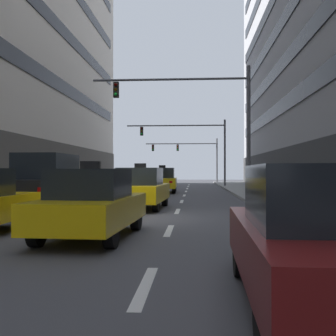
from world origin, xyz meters
name	(u,v)px	position (x,y,z in m)	size (l,w,h in m)	color
ground_plane	(128,217)	(0.00, 0.00, 0.00)	(120.00, 120.00, 0.00)	#424247
sidewalk_right	(334,216)	(6.62, 0.00, 0.07)	(3.95, 80.00, 0.14)	gray
lane_stripe_l1_s3	(50,229)	(-1.55, -3.00, 0.00)	(0.16, 2.00, 0.01)	silver
lane_stripe_l1_s4	(96,211)	(-1.55, 2.00, 0.00)	(0.16, 2.00, 0.01)	silver
lane_stripe_l1_s5	(120,201)	(-1.55, 7.00, 0.00)	(0.16, 2.00, 0.01)	silver
lane_stripe_l1_s6	(135,195)	(-1.55, 12.00, 0.00)	(0.16, 2.00, 0.01)	silver
lane_stripe_l1_s7	(145,191)	(-1.55, 17.00, 0.00)	(0.16, 2.00, 0.01)	silver
lane_stripe_l1_s8	(152,188)	(-1.55, 22.00, 0.00)	(0.16, 2.00, 0.01)	silver
lane_stripe_l1_s9	(157,186)	(-1.55, 27.00, 0.00)	(0.16, 2.00, 0.01)	silver
lane_stripe_l1_s10	(161,185)	(-1.55, 32.00, 0.00)	(0.16, 2.00, 0.01)	silver
lane_stripe_l2_s2	(145,286)	(1.55, -8.00, 0.00)	(0.16, 2.00, 0.01)	silver
lane_stripe_l2_s3	(169,230)	(1.55, -3.00, 0.00)	(0.16, 2.00, 0.01)	silver
lane_stripe_l2_s4	(177,211)	(1.55, 2.00, 0.00)	(0.16, 2.00, 0.01)	silver
lane_stripe_l2_s5	(182,201)	(1.55, 7.00, 0.00)	(0.16, 2.00, 0.01)	silver
lane_stripe_l2_s6	(184,195)	(1.55, 12.00, 0.00)	(0.16, 2.00, 0.01)	silver
lane_stripe_l2_s7	(186,191)	(1.55, 17.00, 0.00)	(0.16, 2.00, 0.01)	silver
lane_stripe_l2_s8	(187,189)	(1.55, 22.00, 0.00)	(0.16, 2.00, 0.01)	silver
lane_stripe_l2_s9	(188,186)	(1.55, 27.00, 0.00)	(0.16, 2.00, 0.01)	silver
lane_stripe_l2_s10	(189,185)	(1.55, 32.00, 0.00)	(0.16, 2.00, 0.01)	silver
taxi_driving_0	(162,180)	(-0.10, 15.51, 0.86)	(2.06, 4.69, 1.93)	black
taxi_driving_2	(92,204)	(-0.12, -4.24, 0.77)	(1.93, 4.23, 1.73)	black
taxi_driving_3	(141,189)	(0.04, 2.94, 0.81)	(2.03, 4.45, 1.82)	black
car_driving_4	(47,183)	(-3.16, 1.16, 1.06)	(1.90, 4.43, 2.13)	black
car_parked_0	(323,238)	(3.59, -8.78, 0.78)	(1.86, 4.24, 1.57)	black
traffic_signal_0	(203,109)	(2.63, 8.38, 4.81)	(8.41, 0.35, 6.94)	#4C4C51
traffic_signal_1	(194,140)	(2.12, 25.58, 4.49)	(9.43, 0.35, 6.26)	#4C4C51
traffic_signal_2	(190,151)	(1.63, 39.43, 4.06)	(9.28, 0.34, 5.58)	#4C4C51
pedestrian_0	(260,176)	(7.10, 17.69, 1.12)	(0.23, 0.53, 1.69)	#383D59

